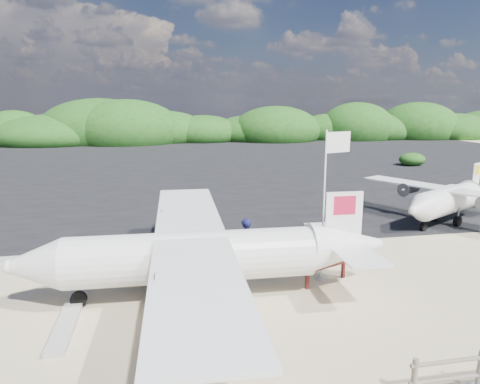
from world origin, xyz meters
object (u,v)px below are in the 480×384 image
Objects in this scene: baggage_cart at (173,277)px; crew_a at (245,244)px; aircraft_small at (97,169)px; flagpole at (321,279)px; crew_b at (195,248)px; signboard at (325,283)px; aircraft_large at (327,164)px.

crew_a is at bearing 17.52° from baggage_cart.
crew_a is 0.26× the size of aircraft_small.
flagpole is 4.57m from crew_b.
aircraft_large is at bearing 45.11° from signboard.
aircraft_large reaches higher than baggage_cart.
baggage_cart is 2.80m from crew_a.
crew_b is 0.22× the size of aircraft_small.
baggage_cart is 1.78× the size of crew_b.
crew_b is (-4.17, 1.67, 0.83)m from flagpole.
aircraft_small is at bearing -87.85° from crew_a.
flagpole is 0.34m from signboard.
aircraft_large reaches higher than aircraft_small.
aircraft_large is (10.93, 26.71, 0.00)m from signboard.
aircraft_small is (-8.46, 25.69, -0.97)m from crew_a.
baggage_cart is 29.90m from aircraft_large.
baggage_cart is at bearing 31.80° from crew_b.
crew_b is at bearing 60.59° from aircraft_large.
baggage_cart is at bearing 75.33° from aircraft_small.
aircraft_large is at bearing -134.14° from crew_a.
signboard is at bearing 84.34° from aircraft_small.
flagpole reaches higher than aircraft_large.
aircraft_small is at bearing 115.48° from baggage_cart.
flagpole is (5.02, -1.10, 0.00)m from baggage_cart.
aircraft_large is 21.83m from aircraft_small.
crew_b is 26.22m from aircraft_small.
flagpole is 29.10m from aircraft_small.
crew_a reaches higher than baggage_cart.
crew_a is at bearing 64.02° from aircraft_large.
baggage_cart is 1.56× the size of signboard.
crew_a is at bearing 122.98° from signboard.
crew_b is (-4.21, 2.01, 0.83)m from signboard.
crew_a reaches higher than aircraft_small.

